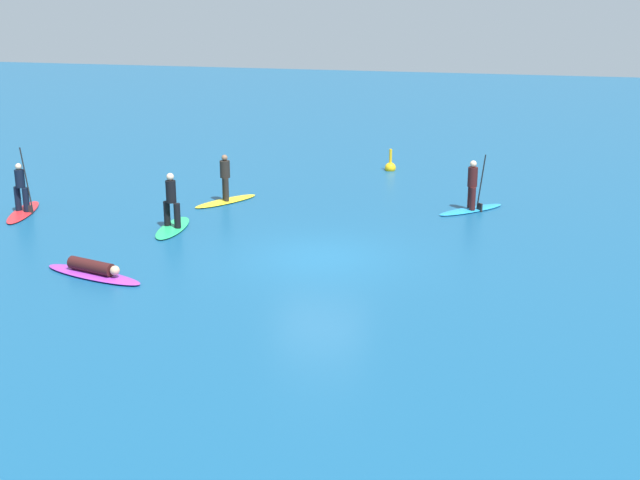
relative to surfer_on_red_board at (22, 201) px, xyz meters
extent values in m
plane|color=navy|center=(10.97, -1.90, -0.41)|extent=(120.00, 120.00, 0.00)
ellipsoid|color=red|center=(-0.01, 0.00, -0.37)|extent=(1.71, 3.14, 0.08)
cylinder|color=black|center=(-0.19, 0.04, 0.07)|extent=(0.27, 0.27, 0.81)
cylinder|color=black|center=(0.18, -0.03, 0.07)|extent=(0.27, 0.27, 0.81)
cylinder|color=black|center=(-0.01, 0.00, 0.78)|extent=(0.40, 0.40, 0.60)
sphere|color=beige|center=(-0.01, 0.00, 1.18)|extent=(0.28, 0.28, 0.21)
cylinder|color=black|center=(0.28, -0.05, 0.76)|extent=(0.27, 0.13, 2.18)
cube|color=black|center=(0.28, -0.05, -0.27)|extent=(0.21, 0.13, 0.32)
ellipsoid|color=yellow|center=(5.94, 3.38, -0.37)|extent=(1.85, 2.77, 0.08)
cylinder|color=black|center=(6.02, 3.25, 0.07)|extent=(0.24, 0.24, 0.81)
cylinder|color=black|center=(5.86, 3.51, 0.07)|extent=(0.24, 0.24, 0.81)
cylinder|color=black|center=(5.94, 3.38, 0.78)|extent=(0.47, 0.47, 0.60)
sphere|color=brown|center=(5.94, 3.38, 1.18)|extent=(0.28, 0.28, 0.21)
ellipsoid|color=purple|center=(5.76, -5.15, -0.36)|extent=(3.26, 1.45, 0.10)
cylinder|color=#381414|center=(5.71, -5.14, -0.14)|extent=(1.45, 0.67, 0.34)
sphere|color=tan|center=(6.52, -5.34, -0.12)|extent=(0.30, 0.30, 0.25)
ellipsoid|color=#1E8CD1|center=(14.43, 4.59, -0.38)|extent=(2.30, 2.55, 0.07)
cylinder|color=#381414|center=(14.48, 4.43, 0.04)|extent=(0.27, 0.27, 0.77)
cylinder|color=#381414|center=(14.37, 4.76, 0.04)|extent=(0.27, 0.27, 0.77)
cylinder|color=#381414|center=(14.43, 4.59, 0.76)|extent=(0.46, 0.46, 0.66)
sphere|color=beige|center=(14.43, 4.59, 1.20)|extent=(0.32, 0.32, 0.23)
cylinder|color=black|center=(14.73, 4.54, 0.62)|extent=(0.27, 0.24, 1.90)
cube|color=black|center=(14.73, 4.54, -0.28)|extent=(0.19, 0.17, 0.32)
ellipsoid|color=#23B266|center=(5.71, -0.40, -0.37)|extent=(1.22, 2.78, 0.09)
cylinder|color=black|center=(5.93, -0.48, 0.06)|extent=(0.24, 0.24, 0.77)
cylinder|color=black|center=(5.50, -0.32, 0.06)|extent=(0.24, 0.24, 0.77)
cylinder|color=black|center=(5.71, -0.40, 0.80)|extent=(0.37, 0.37, 0.70)
sphere|color=beige|center=(5.71, -0.40, 1.26)|extent=(0.27, 0.27, 0.23)
sphere|color=yellow|center=(10.41, 10.50, -0.30)|extent=(0.46, 0.46, 0.46)
cylinder|color=yellow|center=(10.41, 10.50, 0.04)|extent=(0.12, 0.12, 0.91)
camera|label=1|loc=(17.17, -23.08, 6.57)|focal=46.49mm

